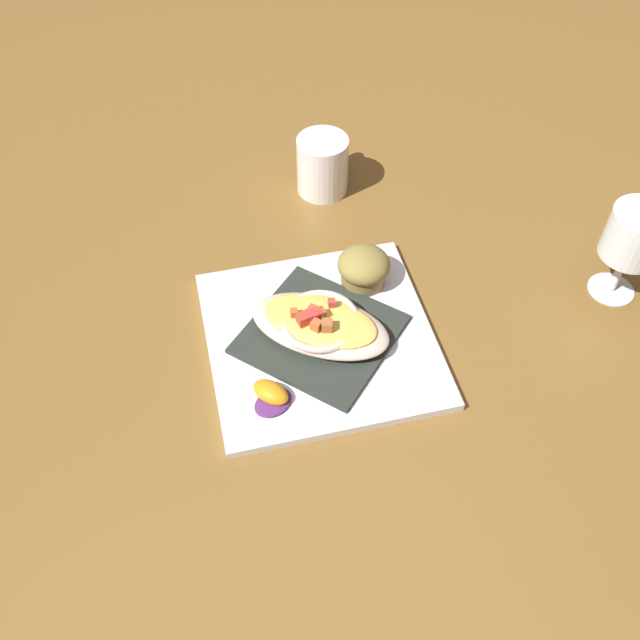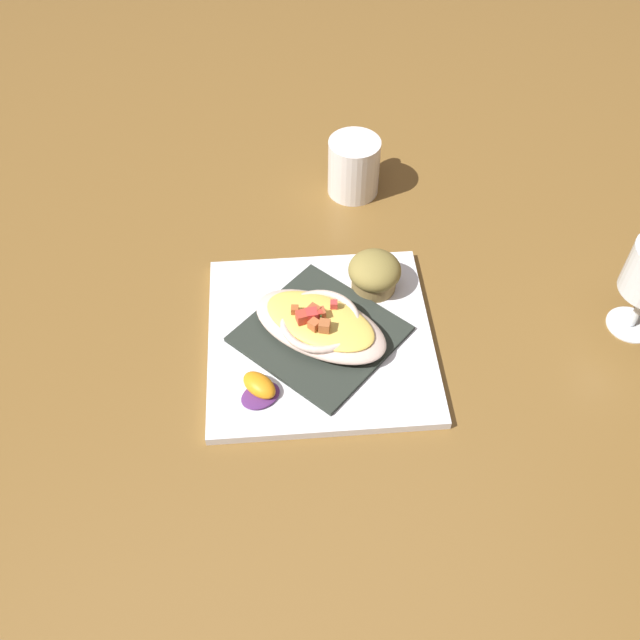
{
  "view_description": "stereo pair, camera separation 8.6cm",
  "coord_description": "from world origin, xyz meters",
  "views": [
    {
      "loc": [
        0.5,
        -0.23,
        0.7
      ],
      "look_at": [
        0.0,
        0.0,
        0.04
      ],
      "focal_mm": 39.6,
      "sensor_mm": 36.0,
      "label": 1
    },
    {
      "loc": [
        0.53,
        -0.15,
        0.7
      ],
      "look_at": [
        0.0,
        0.0,
        0.04
      ],
      "focal_mm": 39.6,
      "sensor_mm": 36.0,
      "label": 2
    }
  ],
  "objects": [
    {
      "name": "coffee_mug",
      "position": [
        -0.27,
        0.13,
        0.04
      ],
      "size": [
        0.09,
        0.09,
        0.09
      ],
      "color": "white",
      "rests_on": "ground_plane"
    },
    {
      "name": "orange_garnish",
      "position": [
        0.06,
        -0.09,
        0.02
      ],
      "size": [
        0.06,
        0.06,
        0.02
      ],
      "color": "#562A68",
      "rests_on": "square_plate"
    },
    {
      "name": "gratin_dish",
      "position": [
        0.0,
        -0.0,
        0.04
      ],
      "size": [
        0.19,
        0.19,
        0.04
      ],
      "color": "beige",
      "rests_on": "folded_napkin"
    },
    {
      "name": "ground_plane",
      "position": [
        0.0,
        0.0,
        0.0
      ],
      "size": [
        2.6,
        2.6,
        0.0
      ],
      "primitive_type": "plane",
      "color": "brown"
    },
    {
      "name": "square_plate",
      "position": [
        0.0,
        0.0,
        0.01
      ],
      "size": [
        0.33,
        0.33,
        0.01
      ],
      "primitive_type": "cube",
      "rotation": [
        0.0,
        0.0,
        -0.19
      ],
      "color": "white",
      "rests_on": "ground_plane"
    },
    {
      "name": "folded_napkin",
      "position": [
        0.0,
        0.0,
        0.01
      ],
      "size": [
        0.24,
        0.24,
        0.01
      ],
      "primitive_type": "cube",
      "rotation": [
        0.0,
        0.0,
        0.61
      ],
      "color": "#293029",
      "rests_on": "square_plate"
    },
    {
      "name": "muffin",
      "position": [
        -0.06,
        0.09,
        0.04
      ],
      "size": [
        0.07,
        0.07,
        0.05
      ],
      "color": "olive",
      "rests_on": "square_plate"
    }
  ]
}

